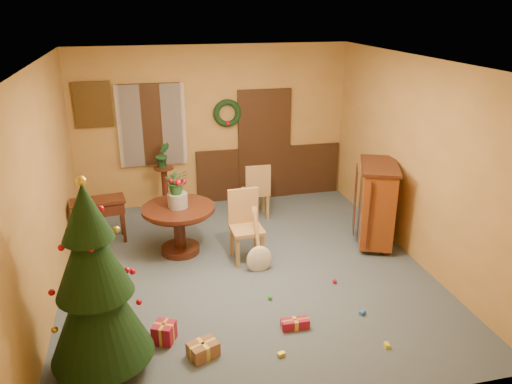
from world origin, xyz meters
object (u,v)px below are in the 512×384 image
object	(u,v)px
dining_table	(179,221)
writing_desk	(99,210)
christmas_tree	(95,284)
chair_near	(245,223)
sideboard	(377,202)

from	to	relation	value
dining_table	writing_desk	distance (m)	1.35
christmas_tree	chair_near	bearing A→B (deg)	46.46
chair_near	dining_table	bearing A→B (deg)	157.36
christmas_tree	writing_desk	size ratio (longest dim) A/B	2.48
chair_near	christmas_tree	size ratio (longest dim) A/B	0.49
chair_near	sideboard	distance (m)	2.08
chair_near	christmas_tree	world-z (taller)	christmas_tree
sideboard	christmas_tree	bearing A→B (deg)	-153.11
chair_near	sideboard	xyz separation A→B (m)	(2.07, -0.00, 0.14)
writing_desk	sideboard	xyz separation A→B (m)	(4.19, -1.04, 0.16)
chair_near	sideboard	bearing A→B (deg)	-0.11
christmas_tree	sideboard	distance (m)	4.51
chair_near	writing_desk	world-z (taller)	chair_near
christmas_tree	sideboard	bearing A→B (deg)	26.89
christmas_tree	writing_desk	bearing A→B (deg)	93.40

